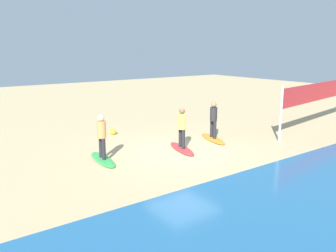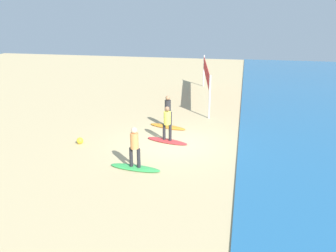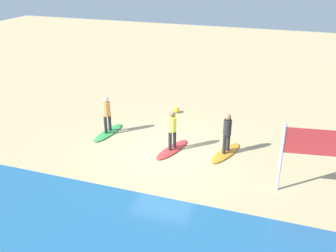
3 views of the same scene
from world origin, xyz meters
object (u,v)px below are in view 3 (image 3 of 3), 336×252
surfer_orange (227,131)px  surfboard_orange (226,153)px  beach_ball (176,110)px  surfboard_red (172,149)px  surfboard_green (108,133)px  surfer_red (172,127)px  surfer_green (107,112)px

surfer_orange → surfboard_orange: bearing=14.0°
surfer_orange → beach_ball: surfer_orange is taller
surfboard_red → surfboard_green: same height
surfboard_orange → surfboard_green: bearing=-74.3°
surfboard_orange → surfer_red: size_ratio=1.28×
surfer_green → beach_ball: bearing=-122.6°
surfboard_green → surfer_green: size_ratio=1.28×
surfboard_orange → surfboard_red: same height
surfboard_red → surfer_red: surfer_red is taller
surfboard_green → beach_ball: beach_ball is taller
surfboard_red → beach_ball: 4.09m
surfboard_red → surfer_orange: bearing=116.8°
surfboard_green → surfer_green: bearing=6.5°
surfboard_red → surfboard_green: (3.23, -0.60, 0.00)m
beach_ball → surfboard_green: bearing=57.4°
surfboard_green → surfboard_red: bearing=85.9°
surfboard_orange → surfer_red: surfer_red is taller
surfboard_red → surfer_green: size_ratio=1.28×
surfboard_green → beach_ball: bearing=154.0°
surfer_red → surfboard_green: bearing=-10.6°
surfer_orange → surfer_red: size_ratio=1.00×
surfer_orange → surfboard_red: bearing=11.1°
surfboard_red → surfer_green: 3.43m
beach_ball → surfer_red: bearing=105.7°
surfboard_green → surfer_green: (0.00, 0.00, 0.99)m
surfer_red → surfboard_orange: bearing=-168.9°
surfboard_orange → surfboard_red: bearing=-61.2°
surfboard_red → surfer_red: 0.99m
surfer_green → surfboard_orange: bearing=178.0°
surfer_green → surfer_red: bearing=169.4°
surfer_orange → surfer_red: same height
surfer_orange → surfer_red: bearing=11.1°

